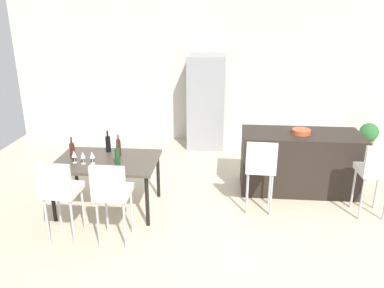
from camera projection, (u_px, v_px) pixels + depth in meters
ground_plane at (260, 211)px, 5.37m from camera, size 10.00×10.00×0.00m
back_wall at (252, 73)px, 7.79m from camera, size 10.00×0.12×2.90m
kitchen_island at (299, 162)px, 5.89m from camera, size 1.77×0.78×0.92m
bar_chair_left at (261, 165)px, 5.15m from camera, size 0.42×0.42×1.05m
bar_chair_middle at (376, 169)px, 5.02m from camera, size 0.41×0.41×1.05m
dining_table at (107, 164)px, 5.24m from camera, size 1.38×0.94×0.74m
dining_chair_near at (60, 189)px, 4.48m from camera, size 0.42×0.42×1.05m
dining_chair_far at (112, 191)px, 4.42m from camera, size 0.41×0.41×1.05m
wine_bottle_end at (118, 157)px, 4.93m from camera, size 0.06×0.06×0.33m
wine_bottle_middle at (119, 147)px, 5.32m from camera, size 0.06×0.06×0.31m
wine_bottle_corner at (72, 150)px, 5.23m from camera, size 0.07×0.07×0.31m
wine_bottle_far at (108, 144)px, 5.47m from camera, size 0.07×0.07×0.32m
wine_glass_left at (74, 154)px, 5.07m from camera, size 0.07×0.07×0.17m
wine_glass_right at (83, 155)px, 5.04m from camera, size 0.07×0.07×0.17m
wine_glass_near at (92, 155)px, 5.05m from camera, size 0.07×0.07×0.17m
refrigerator at (206, 102)px, 7.64m from camera, size 0.72×0.68×1.84m
fruit_bowl at (301, 132)px, 5.70m from camera, size 0.28×0.28×0.07m
potted_plant at (369, 135)px, 7.55m from camera, size 0.37×0.37×0.57m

